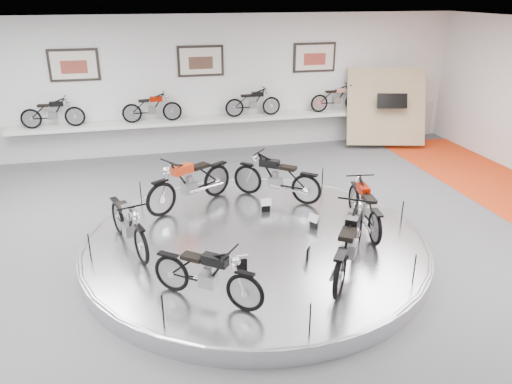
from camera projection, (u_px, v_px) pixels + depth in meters
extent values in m
plane|color=#525255|center=(259.00, 259.00, 9.22)|extent=(16.00, 16.00, 0.00)
plane|color=white|center=(260.00, 33.00, 7.71)|extent=(16.00, 16.00, 0.00)
plane|color=silver|center=(201.00, 85.00, 14.76)|extent=(16.00, 0.00, 16.00)
cube|color=#BCBCBA|center=(203.00, 133.00, 15.29)|extent=(15.68, 0.04, 1.10)
cylinder|color=silver|center=(255.00, 244.00, 9.43)|extent=(6.40, 6.40, 0.30)
torus|color=#B2B2BA|center=(255.00, 239.00, 9.38)|extent=(6.40, 6.40, 0.10)
cube|color=silver|center=(204.00, 121.00, 14.86)|extent=(11.00, 0.55, 0.10)
cube|color=beige|center=(74.00, 65.00, 13.68)|extent=(1.35, 0.06, 0.88)
cube|color=beige|center=(201.00, 61.00, 14.46)|extent=(1.35, 0.06, 0.88)
cube|color=beige|center=(315.00, 57.00, 15.23)|extent=(1.35, 0.06, 0.88)
cube|color=tan|center=(386.00, 107.00, 15.47)|extent=(2.56, 1.52, 2.30)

